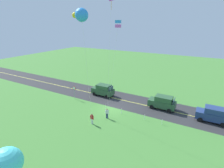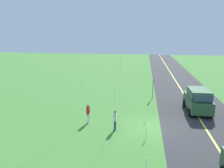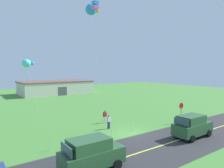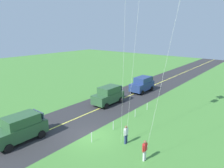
{
  "view_description": "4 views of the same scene",
  "coord_description": "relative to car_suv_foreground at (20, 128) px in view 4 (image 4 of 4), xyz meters",
  "views": [
    {
      "loc": [
        -12.89,
        22.76,
        13.59
      ],
      "look_at": [
        -0.97,
        1.55,
        5.05
      ],
      "focal_mm": 27.72,
      "sensor_mm": 36.0,
      "label": 1
    },
    {
      "loc": [
        -16.67,
        0.98,
        7.39
      ],
      "look_at": [
        -1.08,
        3.26,
        3.7
      ],
      "focal_mm": 35.36,
      "sensor_mm": 36.0,
      "label": 2
    },
    {
      "loc": [
        -14.19,
        -16.18,
        6.95
      ],
      "look_at": [
        -0.36,
        3.23,
        5.12
      ],
      "focal_mm": 33.22,
      "sensor_mm": 36.0,
      "label": 3
    },
    {
      "loc": [
        11.8,
        11.86,
        9.2
      ],
      "look_at": [
        -1.49,
        1.13,
        4.7
      ],
      "focal_mm": 33.2,
      "sensor_mm": 36.0,
      "label": 4
    }
  ],
  "objects": [
    {
      "name": "fence_post_2",
      "position": [
        -6.49,
        4.89,
        -0.7
      ],
      "size": [
        0.05,
        0.05,
        0.9
      ],
      "primitive_type": "cylinder",
      "color": "silver",
      "rests_on": "ground"
    },
    {
      "name": "ground_plane",
      "position": [
        -4.28,
        4.19,
        -1.2
      ],
      "size": [
        120.0,
        120.0,
        0.1
      ],
      "primitive_type": "cube",
      "color": "#478438"
    },
    {
      "name": "person_adult_companion",
      "position": [
        -5.23,
        7.24,
        -0.29
      ],
      "size": [
        0.58,
        0.22,
        1.6
      ],
      "rotation": [
        0.0,
        0.0,
        1.91
      ],
      "color": "navy",
      "rests_on": "ground"
    },
    {
      "name": "car_suv_foreground",
      "position": [
        0.0,
        0.0,
        0.0
      ],
      "size": [
        4.4,
        2.12,
        2.24
      ],
      "color": "#2D5633",
      "rests_on": "ground"
    },
    {
      "name": "road_centre_stripe",
      "position": [
        -4.28,
        0.19,
        -1.15
      ],
      "size": [
        120.0,
        0.16,
        0.0
      ],
      "primitive_type": "cube",
      "color": "#E5E04C",
      "rests_on": "asphalt_road"
    },
    {
      "name": "car_parked_west_far",
      "position": [
        -19.1,
        0.5,
        0.0
      ],
      "size": [
        4.4,
        2.12,
        2.24
      ],
      "color": "navy",
      "rests_on": "ground"
    },
    {
      "name": "fence_post_1",
      "position": [
        -10.3,
        4.89,
        -0.7
      ],
      "size": [
        0.05,
        0.05,
        0.9
      ],
      "primitive_type": "cylinder",
      "color": "silver",
      "rests_on": "ground"
    },
    {
      "name": "car_parked_west_near",
      "position": [
        -11.69,
        -0.05,
        0.0
      ],
      "size": [
        4.4,
        2.12,
        2.24
      ],
      "color": "#2D5633",
      "rests_on": "ground"
    },
    {
      "name": "fence_post_0",
      "position": [
        -12.91,
        4.89,
        -0.7
      ],
      "size": [
        0.05,
        0.05,
        0.9
      ],
      "primitive_type": "cylinder",
      "color": "silver",
      "rests_on": "ground"
    },
    {
      "name": "fence_post_3",
      "position": [
        -3.57,
        4.89,
        -0.7
      ],
      "size": [
        0.05,
        0.05,
        0.9
      ],
      "primitive_type": "cylinder",
      "color": "silver",
      "rests_on": "ground"
    },
    {
      "name": "person_adult_near",
      "position": [
        -4.18,
        9.63,
        -0.29
      ],
      "size": [
        0.58,
        0.22,
        1.6
      ],
      "rotation": [
        0.0,
        0.0,
        4.16
      ],
      "color": "silver",
      "rests_on": "ground"
    },
    {
      "name": "asphalt_road",
      "position": [
        -4.28,
        0.19,
        -1.15
      ],
      "size": [
        120.0,
        7.0,
        0.0
      ],
      "primitive_type": "cube",
      "color": "#2D2D30",
      "rests_on": "ground"
    }
  ]
}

